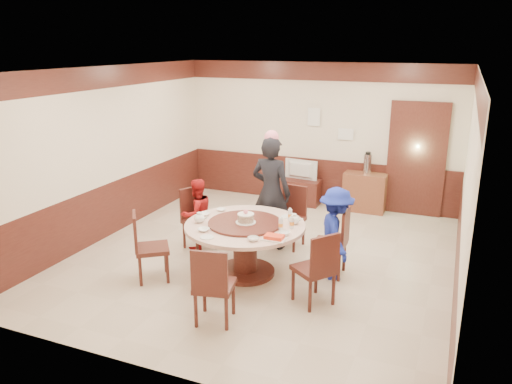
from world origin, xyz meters
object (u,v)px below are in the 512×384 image
at_px(side_cabinet, 365,192).
at_px(thermos, 367,164).
at_px(shrimp_platter, 274,238).
at_px(person_blue, 336,234).
at_px(television, 300,170).
at_px(banquet_table, 245,239).
at_px(person_standing, 271,193).
at_px(birthday_cake, 246,218).
at_px(person_red, 197,214).
at_px(tv_stand, 299,191).

bearing_deg(side_cabinet, thermos, 0.00).
bearing_deg(shrimp_platter, person_blue, 51.04).
bearing_deg(side_cabinet, television, -178.69).
xyz_separation_m(banquet_table, person_standing, (-0.03, 1.09, 0.36)).
relative_size(person_blue, birthday_cake, 4.64).
xyz_separation_m(person_red, person_blue, (2.27, -0.20, 0.08)).
distance_m(person_blue, shrimp_platter, 0.99).
distance_m(television, side_cabinet, 1.35).
distance_m(birthday_cake, television, 3.43).
height_order(person_standing, television, person_standing).
xyz_separation_m(person_standing, person_blue, (1.22, -0.71, -0.25)).
distance_m(person_red, tv_stand, 2.94).
bearing_deg(shrimp_platter, person_red, 149.65).
bearing_deg(person_blue, tv_stand, -1.25).
bearing_deg(banquet_table, tv_stand, 94.79).
distance_m(tv_stand, thermos, 1.50).
bearing_deg(thermos, tv_stand, -178.71).
distance_m(banquet_table, person_blue, 1.25).
relative_size(banquet_table, person_blue, 1.29).
bearing_deg(thermos, banquet_table, -107.05).
height_order(banquet_table, person_red, person_red).
xyz_separation_m(person_standing, shrimp_platter, (0.60, -1.48, -0.12)).
xyz_separation_m(person_blue, shrimp_platter, (-0.62, -0.76, 0.13)).
distance_m(birthday_cake, shrimp_platter, 0.67).
bearing_deg(banquet_table, side_cabinet, 73.24).
height_order(person_red, thermos, person_red).
xyz_separation_m(tv_stand, thermos, (1.33, 0.03, 0.69)).
bearing_deg(person_blue, banquet_table, 80.17).
height_order(person_blue, side_cabinet, person_blue).
xyz_separation_m(birthday_cake, side_cabinet, (1.01, 3.45, -0.47)).
height_order(person_standing, thermos, person_standing).
height_order(birthday_cake, side_cabinet, birthday_cake).
xyz_separation_m(person_standing, thermos, (1.08, 2.34, 0.04)).
height_order(tv_stand, thermos, thermos).
bearing_deg(television, shrimp_platter, 109.94).
height_order(tv_stand, television, television).
bearing_deg(tv_stand, birthday_cake, -84.90).
bearing_deg(birthday_cake, television, 95.10).
bearing_deg(birthday_cake, person_standing, 92.47).
relative_size(person_standing, shrimp_platter, 5.98).
bearing_deg(tv_stand, person_red, -105.75).
height_order(person_red, birthday_cake, person_red).
distance_m(shrimp_platter, thermos, 3.84).
bearing_deg(person_blue, shrimp_platter, 113.76).
relative_size(shrimp_platter, side_cabinet, 0.38).
bearing_deg(side_cabinet, person_standing, -114.37).
xyz_separation_m(person_blue, side_cabinet, (-0.16, 3.05, -0.27)).
bearing_deg(television, banquet_table, 101.94).
bearing_deg(birthday_cake, tv_stand, 95.10).
bearing_deg(birthday_cake, person_blue, 18.71).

